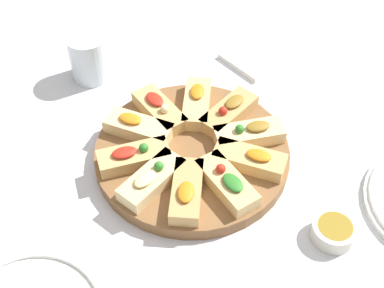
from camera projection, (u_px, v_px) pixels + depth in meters
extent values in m
plane|color=silver|center=(192.00, 159.00, 0.95)|extent=(3.00, 3.00, 0.00)
cylinder|color=brown|center=(192.00, 154.00, 0.94)|extent=(0.34, 0.34, 0.03)
cube|color=#E5C689|center=(249.00, 134.00, 0.93)|extent=(0.13, 0.10, 0.03)
ellipsoid|color=olive|center=(258.00, 126.00, 0.92)|extent=(0.05, 0.04, 0.01)
sphere|color=#2D7A28|center=(240.00, 129.00, 0.92)|extent=(0.02, 0.02, 0.02)
cube|color=tan|center=(229.00, 113.00, 0.97)|extent=(0.13, 0.06, 0.03)
ellipsoid|color=olive|center=(234.00, 102.00, 0.97)|extent=(0.05, 0.03, 0.01)
sphere|color=red|center=(223.00, 111.00, 0.95)|extent=(0.02, 0.02, 0.02)
cube|color=#DBB775|center=(197.00, 104.00, 0.99)|extent=(0.12, 0.12, 0.03)
ellipsoid|color=orange|center=(197.00, 91.00, 0.99)|extent=(0.05, 0.05, 0.01)
cube|color=tan|center=(160.00, 110.00, 0.98)|extent=(0.06, 0.12, 0.03)
ellipsoid|color=red|center=(155.00, 99.00, 0.97)|extent=(0.03, 0.04, 0.01)
sphere|color=beige|center=(165.00, 109.00, 0.95)|extent=(0.02, 0.02, 0.02)
cube|color=#E5C689|center=(139.00, 128.00, 0.95)|extent=(0.10, 0.13, 0.03)
ellipsoid|color=orange|center=(130.00, 119.00, 0.94)|extent=(0.04, 0.05, 0.01)
cube|color=tan|center=(134.00, 157.00, 0.90)|extent=(0.13, 0.09, 0.03)
ellipsoid|color=red|center=(124.00, 152.00, 0.88)|extent=(0.05, 0.04, 0.01)
sphere|color=#2D7A28|center=(144.00, 148.00, 0.89)|extent=(0.02, 0.02, 0.02)
cube|color=#E5C689|center=(152.00, 180.00, 0.87)|extent=(0.13, 0.07, 0.03)
ellipsoid|color=beige|center=(145.00, 179.00, 0.85)|extent=(0.05, 0.03, 0.01)
sphere|color=#2D7A28|center=(159.00, 166.00, 0.86)|extent=(0.02, 0.02, 0.02)
cube|color=tan|center=(187.00, 191.00, 0.85)|extent=(0.12, 0.12, 0.03)
ellipsoid|color=orange|center=(186.00, 192.00, 0.83)|extent=(0.05, 0.05, 0.01)
cube|color=#DBB775|center=(227.00, 183.00, 0.86)|extent=(0.06, 0.13, 0.03)
ellipsoid|color=#2D7A28|center=(233.00, 182.00, 0.84)|extent=(0.03, 0.05, 0.01)
sphere|color=red|center=(221.00, 169.00, 0.86)|extent=(0.02, 0.02, 0.02)
cube|color=tan|center=(249.00, 160.00, 0.90)|extent=(0.10, 0.13, 0.03)
ellipsoid|color=orange|center=(259.00, 155.00, 0.88)|extent=(0.04, 0.05, 0.01)
cylinder|color=silver|center=(89.00, 57.00, 1.07)|extent=(0.08, 0.08, 0.10)
cube|color=white|center=(258.00, 55.00, 1.14)|extent=(0.13, 0.11, 0.01)
cylinder|color=silver|center=(334.00, 231.00, 0.83)|extent=(0.07, 0.07, 0.03)
cylinder|color=olive|center=(335.00, 227.00, 0.82)|extent=(0.05, 0.05, 0.01)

